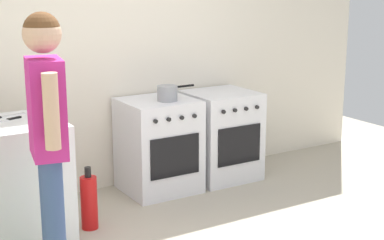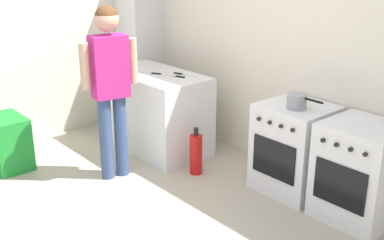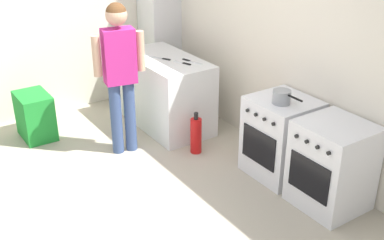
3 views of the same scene
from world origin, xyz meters
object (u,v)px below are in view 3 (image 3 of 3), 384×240
knife_utility (183,63)px  recycling_crate_upper (33,105)px  oven_right (332,165)px  fire_extinguisher (196,135)px  oven_left (281,137)px  pot (282,97)px  knife_chef (192,61)px  knife_bread (159,58)px  person (120,65)px  recycling_crate_lower (37,126)px  larder_cabinet (159,28)px

knife_utility → recycling_crate_upper: bearing=-119.2°
oven_right → fire_extinguisher: oven_right is taller
oven_left → knife_utility: (-1.40, -0.31, 0.48)m
oven_right → recycling_crate_upper: size_ratio=1.63×
pot → knife_utility: pot is taller
pot → recycling_crate_upper: size_ratio=0.69×
knife_chef → recycling_crate_upper: bearing=-117.8°
knife_bread → oven_right: bearing=10.4°
oven_right → pot: size_ratio=2.36×
oven_left → oven_right: size_ratio=1.00×
knife_utility → person: person is taller
fire_extinguisher → knife_bread: bearing=177.6°
knife_bread → recycling_crate_upper: (-0.56, -1.44, -0.48)m
oven_left → pot: size_ratio=2.36×
recycling_crate_lower → recycling_crate_upper: size_ratio=1.00×
knife_bread → knife_chef: 0.42m
knife_utility → recycling_crate_lower: 1.96m
knife_utility → person: size_ratio=0.14×
knife_utility → larder_cabinet: (-1.25, 0.41, 0.10)m
knife_bread → knife_utility: bearing=22.8°
knife_utility → knife_bread: bearing=-157.2°
person → larder_cabinet: bearing=135.9°
oven_right → recycling_crate_upper: (-2.97, -1.88, -0.01)m
fire_extinguisher → larder_cabinet: bearing=162.0°
oven_right → recycling_crate_upper: 3.51m
knife_utility → oven_left: bearing=12.3°
oven_left → knife_bread: (-1.73, -0.44, 0.48)m
person → recycling_crate_upper: 1.33m
person → larder_cabinet: larder_cabinet is taller
recycling_crate_lower → fire_extinguisher: bearing=44.8°
knife_utility → larder_cabinet: 1.32m
person → recycling_crate_upper: size_ratio=3.30×
larder_cabinet → oven_left: bearing=-2.2°
knife_chef → pot: bearing=4.0°
person → fire_extinguisher: (0.50, 0.66, -0.82)m
knife_utility → recycling_crate_upper: 1.87m
oven_left → recycling_crate_lower: 2.97m
fire_extinguisher → recycling_crate_lower: bearing=-135.2°
fire_extinguisher → knife_chef: bearing=150.9°
fire_extinguisher → larder_cabinet: 2.03m
pot → knife_utility: (-1.45, -0.22, -0.01)m
knife_chef → oven_left: bearing=7.7°
person → knife_utility: bearing=92.5°
knife_chef → person: size_ratio=0.18×
oven_left → larder_cabinet: size_ratio=0.42×
oven_right → knife_chef: 2.14m
knife_bread → recycling_crate_lower: bearing=-111.1°
fire_extinguisher → larder_cabinet: larder_cabinet is taller
fire_extinguisher → recycling_crate_upper: size_ratio=0.96×
pot → person: 1.77m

